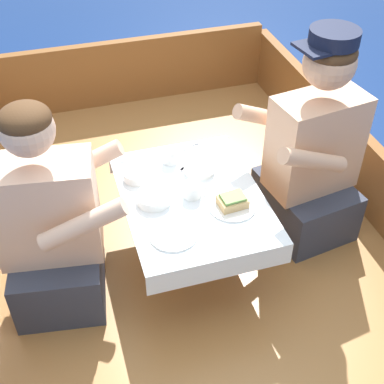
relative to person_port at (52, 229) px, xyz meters
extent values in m
plane|color=navy|center=(0.59, 0.12, -0.62)|extent=(60.00, 60.00, 0.00)
cube|color=#9E6B38|center=(0.59, 0.12, -0.50)|extent=(1.99, 2.90, 0.25)
cube|color=brown|center=(1.56, 0.12, -0.19)|extent=(0.06, 2.90, 0.37)
cube|color=brown|center=(0.59, 1.54, -0.16)|extent=(1.87, 0.06, 0.43)
cylinder|color=#B2B2B7|center=(0.59, 0.02, -0.19)|extent=(0.07, 0.07, 0.37)
cube|color=#9E6B38|center=(0.59, 0.02, 0.00)|extent=(0.55, 0.74, 0.02)
cube|color=white|center=(0.59, 0.02, 0.01)|extent=(0.58, 0.77, 0.00)
cube|color=white|center=(0.59, -0.37, -0.04)|extent=(0.58, 0.00, 0.10)
cube|color=white|center=(0.59, 0.40, -0.04)|extent=(0.58, 0.00, 0.10)
cube|color=#333847|center=(-0.01, 0.00, -0.24)|extent=(0.42, 0.49, 0.26)
cube|color=beige|center=(-0.01, 0.00, 0.10)|extent=(0.43, 0.28, 0.44)
sphere|color=beige|center=(-0.01, 0.00, 0.47)|extent=(0.20, 0.20, 0.20)
ellipsoid|color=#472D19|center=(-0.01, 0.00, 0.52)|extent=(0.19, 0.19, 0.11)
cylinder|color=beige|center=(0.17, 0.16, 0.17)|extent=(0.34, 0.12, 0.21)
cylinder|color=beige|center=(0.12, -0.20, 0.17)|extent=(0.34, 0.12, 0.21)
cube|color=#333847|center=(1.19, 0.09, -0.24)|extent=(0.42, 0.49, 0.26)
cube|color=tan|center=(1.19, 0.09, 0.12)|extent=(0.43, 0.28, 0.46)
sphere|color=tan|center=(1.19, 0.09, 0.51)|extent=(0.22, 0.22, 0.22)
ellipsoid|color=#472D19|center=(1.19, 0.09, 0.56)|extent=(0.21, 0.21, 0.12)
cylinder|color=tan|center=(1.07, -0.11, 0.19)|extent=(0.34, 0.12, 0.21)
cylinder|color=tan|center=(1.01, 0.24, 0.19)|extent=(0.34, 0.12, 0.21)
cylinder|color=black|center=(1.19, 0.09, 0.62)|extent=(0.20, 0.20, 0.06)
cube|color=black|center=(1.09, 0.07, 0.59)|extent=(0.12, 0.17, 0.01)
cylinder|color=white|center=(0.73, -0.10, 0.02)|extent=(0.20, 0.20, 0.01)
cylinder|color=white|center=(0.45, -0.19, 0.02)|extent=(0.19, 0.19, 0.01)
cube|color=tan|center=(0.73, -0.10, 0.04)|extent=(0.12, 0.10, 0.04)
cube|color=#669347|center=(0.73, -0.10, 0.07)|extent=(0.10, 0.08, 0.01)
cylinder|color=white|center=(0.39, 0.20, 0.03)|extent=(0.12, 0.12, 0.04)
cylinder|color=beige|center=(0.39, 0.20, 0.04)|extent=(0.10, 0.10, 0.02)
cylinder|color=white|center=(0.67, 0.17, 0.03)|extent=(0.14, 0.14, 0.04)
cylinder|color=beige|center=(0.67, 0.17, 0.04)|extent=(0.11, 0.11, 0.02)
cylinder|color=white|center=(0.43, 0.03, 0.03)|extent=(0.15, 0.15, 0.04)
cylinder|color=beige|center=(0.43, 0.03, 0.04)|extent=(0.12, 0.12, 0.02)
cylinder|color=white|center=(0.59, 0.02, 0.05)|extent=(0.08, 0.08, 0.06)
torus|color=white|center=(0.64, 0.02, 0.05)|extent=(0.04, 0.01, 0.04)
cylinder|color=#3D2314|center=(0.59, 0.02, 0.06)|extent=(0.07, 0.07, 0.01)
cylinder|color=white|center=(0.56, 0.27, 0.05)|extent=(0.07, 0.07, 0.07)
torus|color=white|center=(0.61, 0.27, 0.05)|extent=(0.04, 0.01, 0.04)
cylinder|color=#3D2314|center=(0.56, 0.27, 0.07)|extent=(0.06, 0.06, 0.01)
cube|color=silver|center=(0.55, 0.16, 0.02)|extent=(0.14, 0.11, 0.00)
cube|color=silver|center=(0.61, 0.21, 0.02)|extent=(0.04, 0.04, 0.00)
cube|color=silver|center=(0.66, 0.35, 0.02)|extent=(0.16, 0.09, 0.00)
ellipsoid|color=silver|center=(0.72, 0.38, 0.02)|extent=(0.04, 0.02, 0.01)
cube|color=silver|center=(0.42, 0.31, 0.02)|extent=(0.16, 0.08, 0.00)
camera|label=1|loc=(0.10, -1.63, 1.49)|focal=50.00mm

